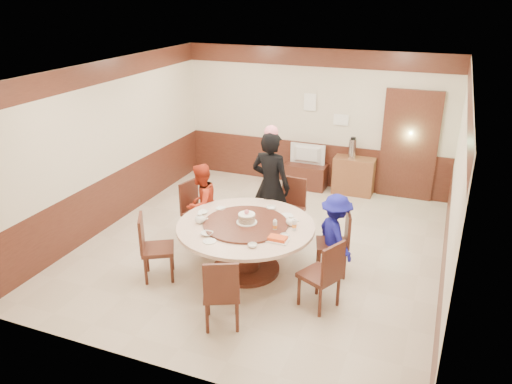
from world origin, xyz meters
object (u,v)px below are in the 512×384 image
at_px(television, 307,155).
at_px(thermos, 352,149).
at_px(person_blue, 335,235).
at_px(side_cabinet, 354,176).
at_px(birthday_cake, 247,218).
at_px(person_standing, 271,186).
at_px(shrimp_platter, 277,239).
at_px(banquet_table, 246,238).
at_px(person_red, 201,204).
at_px(tv_stand, 306,176).

distance_m(television, thermos, 0.95).
relative_size(person_blue, side_cabinet, 1.54).
height_order(birthday_cake, thermos, thermos).
xyz_separation_m(person_standing, thermos, (0.84, 2.41, 0.03)).
relative_size(birthday_cake, television, 0.41).
xyz_separation_m(person_blue, birthday_cake, (-1.20, -0.40, 0.23)).
xyz_separation_m(person_standing, shrimp_platter, (0.62, -1.44, -0.14)).
relative_size(banquet_table, person_blue, 1.61).
bearing_deg(banquet_table, television, 91.96).
bearing_deg(side_cabinet, shrimp_platter, -94.12).
bearing_deg(banquet_table, side_cabinet, 76.38).
height_order(person_blue, television, person_blue).
distance_m(person_red, birthday_cake, 1.21).
relative_size(person_standing, shrimp_platter, 6.10).
height_order(television, side_cabinet, television).
xyz_separation_m(birthday_cake, thermos, (0.79, 3.54, 0.09)).
relative_size(person_blue, tv_stand, 1.45).
bearing_deg(birthday_cake, person_standing, 92.51).
bearing_deg(side_cabinet, person_standing, -110.47).
bearing_deg(person_standing, tv_stand, -79.83).
bearing_deg(person_blue, person_red, 44.34).
height_order(person_red, television, person_red).
height_order(banquet_table, side_cabinet, banquet_table).
height_order(side_cabinet, thermos, thermos).
xyz_separation_m(person_red, tv_stand, (0.91, 2.92, -0.41)).
relative_size(shrimp_platter, thermos, 0.79).
xyz_separation_m(person_standing, side_cabinet, (0.90, 2.41, -0.54)).
bearing_deg(shrimp_platter, person_red, 150.75).
height_order(person_standing, shrimp_platter, person_standing).
xyz_separation_m(person_blue, shrimp_platter, (-0.63, -0.71, 0.16)).
bearing_deg(side_cabinet, television, -178.25).
distance_m(person_standing, person_blue, 1.48).
distance_m(person_standing, side_cabinet, 2.63).
bearing_deg(television, thermos, -177.65).
height_order(birthday_cake, tv_stand, birthday_cake).
height_order(person_standing, thermos, person_standing).
xyz_separation_m(banquet_table, person_red, (-1.03, 0.60, 0.13)).
bearing_deg(banquet_table, shrimp_platter, -27.21).
xyz_separation_m(person_red, thermos, (1.82, 2.95, 0.28)).
xyz_separation_m(banquet_table, shrimp_platter, (0.58, -0.30, 0.24)).
height_order(banquet_table, person_red, person_red).
bearing_deg(birthday_cake, side_cabinet, 76.48).
relative_size(banquet_table, side_cabinet, 2.47).
bearing_deg(thermos, person_red, -121.70).
bearing_deg(person_standing, person_red, 36.93).
bearing_deg(television, shrimp_platter, 100.91).
relative_size(shrimp_platter, television, 0.41).
distance_m(person_standing, person_red, 1.15).
bearing_deg(shrimp_platter, tv_stand, 100.43).
bearing_deg(person_standing, birthday_cake, 100.73).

